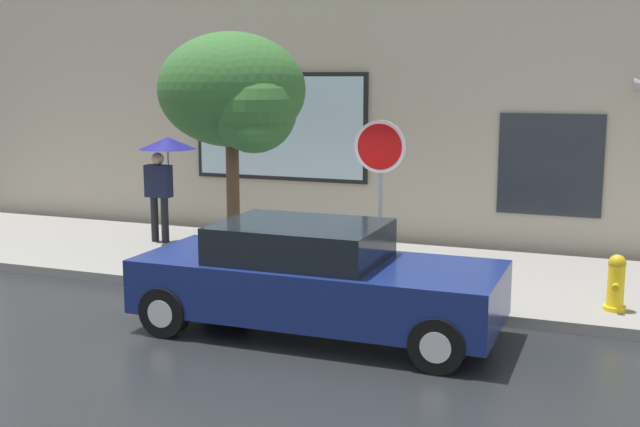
{
  "coord_description": "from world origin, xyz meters",
  "views": [
    {
      "loc": [
        3.99,
        -9.24,
        3.23
      ],
      "look_at": [
        -0.28,
        1.8,
        1.2
      ],
      "focal_mm": 44.82,
      "sensor_mm": 36.0,
      "label": 1
    }
  ],
  "objects_px": {
    "parked_car": "(314,279)",
    "fire_hydrant": "(616,283)",
    "street_tree": "(236,95)",
    "stop_sign": "(380,171)",
    "pedestrian_with_umbrella": "(165,158)"
  },
  "relations": [
    {
      "from": "fire_hydrant",
      "to": "street_tree",
      "type": "xyz_separation_m",
      "value": [
        -5.78,
        0.34,
        2.43
      ]
    },
    {
      "from": "fire_hydrant",
      "to": "parked_car",
      "type": "bearing_deg",
      "value": -152.14
    },
    {
      "from": "fire_hydrant",
      "to": "street_tree",
      "type": "relative_size",
      "value": 0.2
    },
    {
      "from": "stop_sign",
      "to": "street_tree",
      "type": "bearing_deg",
      "value": 170.92
    },
    {
      "from": "parked_car",
      "to": "street_tree",
      "type": "xyz_separation_m",
      "value": [
        -2.21,
        2.23,
        2.26
      ]
    },
    {
      "from": "fire_hydrant",
      "to": "street_tree",
      "type": "bearing_deg",
      "value": 176.67
    },
    {
      "from": "stop_sign",
      "to": "fire_hydrant",
      "type": "bearing_deg",
      "value": 1.11
    },
    {
      "from": "fire_hydrant",
      "to": "pedestrian_with_umbrella",
      "type": "distance_m",
      "value": 8.23
    },
    {
      "from": "pedestrian_with_umbrella",
      "to": "street_tree",
      "type": "xyz_separation_m",
      "value": [
        2.18,
        -1.35,
        1.21
      ]
    },
    {
      "from": "pedestrian_with_umbrella",
      "to": "stop_sign",
      "type": "xyz_separation_m",
      "value": [
        4.69,
        -1.75,
        0.15
      ]
    },
    {
      "from": "street_tree",
      "to": "stop_sign",
      "type": "xyz_separation_m",
      "value": [
        2.51,
        -0.4,
        -1.06
      ]
    },
    {
      "from": "fire_hydrant",
      "to": "stop_sign",
      "type": "relative_size",
      "value": 0.31
    },
    {
      "from": "pedestrian_with_umbrella",
      "to": "fire_hydrant",
      "type": "bearing_deg",
      "value": -11.94
    },
    {
      "from": "parked_car",
      "to": "fire_hydrant",
      "type": "xyz_separation_m",
      "value": [
        3.57,
        1.89,
        -0.18
      ]
    },
    {
      "from": "parked_car",
      "to": "fire_hydrant",
      "type": "height_order",
      "value": "parked_car"
    }
  ]
}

